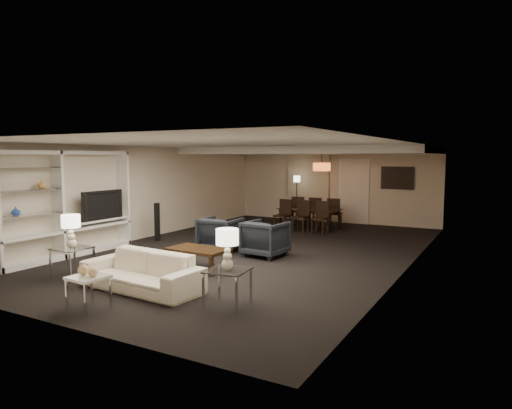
{
  "coord_description": "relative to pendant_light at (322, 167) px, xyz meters",
  "views": [
    {
      "loc": [
        5.17,
        -9.34,
        2.22
      ],
      "look_at": [
        0.0,
        0.0,
        1.1
      ],
      "focal_mm": 32.0,
      "sensor_mm": 36.0,
      "label": 1
    }
  ],
  "objects": [
    {
      "name": "floor",
      "position": [
        -0.3,
        -3.5,
        -1.92
      ],
      "size": [
        11.0,
        11.0,
        0.0
      ],
      "primitive_type": "plane",
      "color": "black",
      "rests_on": "ground"
    },
    {
      "name": "ceiling",
      "position": [
        -0.3,
        -3.5,
        0.58
      ],
      "size": [
        7.0,
        11.0,
        0.02
      ],
      "primitive_type": "cube",
      "color": "silver",
      "rests_on": "ground"
    },
    {
      "name": "wall_back",
      "position": [
        -0.3,
        2.0,
        -0.67
      ],
      "size": [
        7.0,
        0.02,
        2.5
      ],
      "primitive_type": "cube",
      "color": "beige",
      "rests_on": "ground"
    },
    {
      "name": "wall_front",
      "position": [
        -0.3,
        -9.0,
        -0.67
      ],
      "size": [
        7.0,
        0.02,
        2.5
      ],
      "primitive_type": "cube",
      "color": "beige",
      "rests_on": "ground"
    },
    {
      "name": "wall_left",
      "position": [
        -3.8,
        -3.5,
        -0.67
      ],
      "size": [
        0.02,
        11.0,
        2.5
      ],
      "primitive_type": "cube",
      "color": "beige",
      "rests_on": "ground"
    },
    {
      "name": "wall_right",
      "position": [
        3.2,
        -3.5,
        -0.67
      ],
      "size": [
        0.02,
        11.0,
        2.5
      ],
      "primitive_type": "cube",
      "color": "beige",
      "rests_on": "ground"
    },
    {
      "name": "ceiling_soffit",
      "position": [
        -0.3,
        0.0,
        0.48
      ],
      "size": [
        7.0,
        4.0,
        0.2
      ],
      "primitive_type": "cube",
      "color": "silver",
      "rests_on": "ceiling"
    },
    {
      "name": "curtains",
      "position": [
        -1.2,
        1.92,
        -0.72
      ],
      "size": [
        1.5,
        0.12,
        2.4
      ],
      "primitive_type": "cube",
      "color": "beige",
      "rests_on": "wall_back"
    },
    {
      "name": "door",
      "position": [
        0.4,
        1.97,
        -0.87
      ],
      "size": [
        0.9,
        0.05,
        2.1
      ],
      "primitive_type": "cube",
      "color": "silver",
      "rests_on": "wall_back"
    },
    {
      "name": "painting",
      "position": [
        1.8,
        1.96,
        -0.37
      ],
      "size": [
        0.95,
        0.04,
        0.65
      ],
      "primitive_type": "cube",
      "color": "#142D38",
      "rests_on": "wall_back"
    },
    {
      "name": "media_unit",
      "position": [
        -3.61,
        -6.1,
        -0.74
      ],
      "size": [
        0.38,
        3.4,
        2.35
      ],
      "primitive_type": null,
      "color": "white",
      "rests_on": "wall_left"
    },
    {
      "name": "pendant_light",
      "position": [
        0.0,
        0.0,
        0.0
      ],
      "size": [
        0.52,
        0.52,
        0.24
      ],
      "primitive_type": "cylinder",
      "color": "#D8591E",
      "rests_on": "ceiling_soffit"
    },
    {
      "name": "sofa",
      "position": [
        -0.41,
        -7.25,
        -1.61
      ],
      "size": [
        2.21,
        0.99,
        0.63
      ],
      "primitive_type": "imported",
      "rotation": [
        0.0,
        0.0,
        -0.07
      ],
      "color": "beige",
      "rests_on": "floor"
    },
    {
      "name": "coffee_table",
      "position": [
        -0.41,
        -5.65,
        -1.71
      ],
      "size": [
        1.22,
        0.75,
        0.42
      ],
      "primitive_type": null,
      "rotation": [
        0.0,
        0.0,
        -0.05
      ],
      "color": "#311E0D",
      "rests_on": "floor"
    },
    {
      "name": "armchair_left",
      "position": [
        -1.01,
        -3.95,
        -1.52
      ],
      "size": [
        0.91,
        0.93,
        0.8
      ],
      "primitive_type": "imported",
      "rotation": [
        0.0,
        0.0,
        3.2
      ],
      "color": "black",
      "rests_on": "floor"
    },
    {
      "name": "armchair_right",
      "position": [
        0.19,
        -3.95,
        -1.52
      ],
      "size": [
        0.93,
        0.95,
        0.8
      ],
      "primitive_type": "imported",
      "rotation": [
        0.0,
        0.0,
        3.06
      ],
      "color": "black",
      "rests_on": "floor"
    },
    {
      "name": "side_table_left",
      "position": [
        -2.11,
        -7.25,
        -1.64
      ],
      "size": [
        0.59,
        0.59,
        0.55
      ],
      "primitive_type": null,
      "rotation": [
        0.0,
        0.0,
        -0.0
      ],
      "color": "silver",
      "rests_on": "floor"
    },
    {
      "name": "side_table_right",
      "position": [
        1.29,
        -7.25,
        -1.64
      ],
      "size": [
        0.66,
        0.66,
        0.55
      ],
      "primitive_type": null,
      "rotation": [
        0.0,
        0.0,
        0.12
      ],
      "color": "silver",
      "rests_on": "floor"
    },
    {
      "name": "table_lamp_left",
      "position": [
        -2.11,
        -7.25,
        -1.06
      ],
      "size": [
        0.34,
        0.34,
        0.61
      ],
      "primitive_type": null,
      "rotation": [
        0.0,
        0.0,
        0.01
      ],
      "color": "white",
      "rests_on": "side_table_left"
    },
    {
      "name": "table_lamp_right",
      "position": [
        1.29,
        -7.25,
        -1.06
      ],
      "size": [
        0.35,
        0.35,
        0.61
      ],
      "primitive_type": null,
      "rotation": [
        0.0,
        0.0,
        -0.05
      ],
      "color": "beige",
      "rests_on": "side_table_right"
    },
    {
      "name": "marble_table",
      "position": [
        -0.41,
        -8.35,
        -1.67
      ],
      "size": [
        0.53,
        0.53,
        0.49
      ],
      "primitive_type": null,
      "rotation": [
        0.0,
        0.0,
        -0.08
      ],
      "color": "silver",
      "rests_on": "floor"
    },
    {
      "name": "gold_gourd_a",
      "position": [
        -0.51,
        -8.35,
        -1.35
      ],
      "size": [
        0.16,
        0.16,
        0.16
      ],
      "primitive_type": "sphere",
      "color": "tan",
      "rests_on": "marble_table"
    },
    {
      "name": "gold_gourd_b",
      "position": [
        -0.31,
        -8.35,
        -1.36
      ],
      "size": [
        0.14,
        0.14,
        0.14
      ],
      "primitive_type": "sphere",
      "color": "#D9B173",
      "rests_on": "marble_table"
    },
    {
      "name": "television",
      "position": [
        -3.58,
        -5.26,
        -0.83
      ],
      "size": [
        1.18,
        0.15,
        0.68
      ],
      "primitive_type": "imported",
      "rotation": [
        0.0,
        0.0,
        1.57
      ],
      "color": "black",
      "rests_on": "media_unit"
    },
    {
      "name": "vase_blue",
      "position": [
        -3.61,
        -7.32,
        -0.77
      ],
      "size": [
        0.17,
        0.17,
        0.18
      ],
      "primitive_type": "imported",
      "color": "#2848AF",
      "rests_on": "media_unit"
    },
    {
      "name": "vase_amber",
      "position": [
        -3.61,
        -6.72,
        -0.27
      ],
      "size": [
        0.17,
        0.17,
        0.18
      ],
      "primitive_type": "imported",
      "color": "gold",
      "rests_on": "media_unit"
    },
    {
      "name": "floor_speaker",
      "position": [
        -3.21,
        -3.66,
        -1.42
      ],
      "size": [
        0.12,
        0.12,
        1.01
      ],
      "primitive_type": "cube",
      "rotation": [
        0.0,
        0.0,
        0.13
      ],
      "color": "black",
      "rests_on": "floor"
    },
    {
      "name": "dining_table",
      "position": [
        -0.44,
        0.14,
        -1.61
      ],
      "size": [
        1.85,
        1.11,
        0.63
      ],
      "primitive_type": "imported",
      "rotation": [
        0.0,
        0.0,
        -0.06
      ],
      "color": "black",
      "rests_on": "floor"
    },
    {
      "name": "chair_nl",
      "position": [
        -1.04,
        -0.51,
        -1.45
      ],
      "size": [
        0.47,
        0.47,
        0.93
      ],
      "primitive_type": null,
      "rotation": [
        0.0,
        0.0,
        -0.1
      ],
      "color": "black",
      "rests_on": "floor"
    },
    {
      "name": "chair_nm",
      "position": [
        -0.44,
        -0.51,
        -1.45
      ],
      "size": [
        0.46,
        0.46,
        0.93
      ],
      "primitive_type": null,
      "rotation": [
        0.0,
        0.0,
        -0.05
      ],
      "color": "black",
      "rests_on": "floor"
    },
    {
      "name": "chair_nr",
      "position": [
        0.16,
        -0.51,
        -1.45
      ],
      "size": [
        0.44,
        0.44,
        0.93
      ],
      "primitive_type": null,
      "rotation": [
        0.0,
        0.0,
        -0.02
      ],
      "color": "black",
      "rests_on": "floor"
    },
    {
      "name": "chair_fl",
      "position": [
        -1.04,
        0.79,
        -1.45
      ],
      "size": [
        0.48,
        0.48,
        0.93
      ],
      "primitive_type": null,
      "rotation": [
        0.0,
        0.0,
        3.25
      ],
      "color": "black",
      "rests_on": "floor"
    },
    {
      "name": "chair_fm",
      "position": [
        -0.44,
        0.79,
        -1.45
      ],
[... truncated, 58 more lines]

